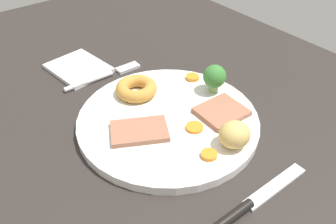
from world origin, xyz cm
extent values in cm
cube|color=#2B2623|center=(0.00, 0.00, 1.80)|extent=(120.00, 84.00, 3.60)
cylinder|color=white|center=(0.84, 0.82, 4.30)|extent=(28.00, 28.00, 1.40)
cube|color=#9E664C|center=(1.19, -4.75, 5.40)|extent=(8.64, 9.81, 0.80)
cube|color=#9E664C|center=(5.31, 7.88, 5.40)|extent=(6.52, 7.25, 0.80)
torus|color=#C68938|center=(-7.29, 0.50, 6.07)|extent=(6.88, 6.88, 2.14)
ellipsoid|color=#D8B260|center=(11.35, 4.18, 6.93)|extent=(5.02, 5.28, 3.86)
cylinder|color=orange|center=(-4.99, 10.93, 5.31)|extent=(2.34, 2.34, 0.61)
cylinder|color=orange|center=(10.88, -0.39, 5.28)|extent=(2.24, 2.24, 0.57)
cylinder|color=orange|center=(5.38, 2.24, 5.23)|extent=(2.61, 2.61, 0.46)
cylinder|color=#8CB766|center=(-0.34, 11.25, 5.78)|extent=(1.58, 1.58, 1.55)
sphere|color=#387A33|center=(-0.34, 11.25, 7.90)|extent=(3.85, 3.85, 3.85)
cylinder|color=silver|center=(-17.03, -3.41, 4.05)|extent=(1.14, 9.52, 0.90)
cube|color=silver|center=(-16.83, 4.84, 3.90)|extent=(2.11, 4.55, 0.60)
cylinder|color=black|center=(19.22, -5.11, 4.20)|extent=(1.24, 8.51, 1.20)
cube|color=silver|center=(19.27, 3.89, 3.80)|extent=(1.75, 10.51, 0.40)
cube|color=white|center=(-22.41, -2.76, 4.00)|extent=(12.03, 10.30, 0.80)
camera|label=1|loc=(34.33, -25.43, 39.64)|focal=38.05mm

